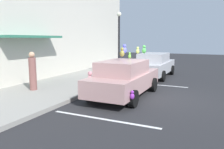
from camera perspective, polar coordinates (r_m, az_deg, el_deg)
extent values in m
plane|color=#262628|center=(9.64, 12.05, -5.88)|extent=(60.00, 60.00, 0.00)
cube|color=gray|center=(11.75, -12.44, -2.85)|extent=(24.00, 4.00, 0.15)
cube|color=beige|center=(12.96, -20.65, 11.78)|extent=(24.00, 0.30, 6.40)
cube|color=#2D7258|center=(12.35, -19.63, 8.98)|extent=(3.60, 1.10, 0.12)
cube|color=silver|center=(12.40, 10.36, -2.50)|extent=(0.12, 3.60, 0.01)
cube|color=silver|center=(7.07, -2.16, -11.18)|extent=(0.12, 3.60, 0.01)
cube|color=tan|center=(9.66, 3.23, -1.73)|extent=(4.49, 1.78, 0.68)
cube|color=tan|center=(9.36, 2.75, 1.77)|extent=(2.33, 1.57, 0.56)
cylinder|color=black|center=(11.32, 1.66, -1.81)|extent=(0.64, 0.22, 0.64)
cylinder|color=black|center=(10.75, 10.40, -2.53)|extent=(0.64, 0.22, 0.64)
cylinder|color=black|center=(8.90, -5.51, -4.84)|extent=(0.64, 0.22, 0.64)
cylinder|color=black|center=(8.16, 5.37, -6.10)|extent=(0.64, 0.22, 0.64)
ellipsoid|color=#C2E863|center=(10.25, 6.49, 5.85)|extent=(0.18, 0.15, 0.21)
sphere|color=#C2E863|center=(10.24, 6.51, 6.67)|extent=(0.12, 0.12, 0.12)
ellipsoid|color=#6669EF|center=(10.26, 3.16, 6.12)|extent=(0.24, 0.20, 0.29)
sphere|color=#6669EF|center=(10.25, 3.16, 7.23)|extent=(0.16, 0.16, 0.16)
ellipsoid|color=#4AABBC|center=(11.38, 7.12, 2.17)|extent=(0.20, 0.17, 0.24)
sphere|color=#4AABBC|center=(11.36, 7.14, 3.00)|extent=(0.13, 0.13, 0.13)
ellipsoid|color=purple|center=(7.80, 5.12, -5.50)|extent=(0.18, 0.15, 0.22)
sphere|color=purple|center=(7.77, 5.13, -4.44)|extent=(0.12, 0.12, 0.12)
ellipsoid|color=#4DBB50|center=(10.25, 8.09, 5.99)|extent=(0.22, 0.18, 0.26)
sphere|color=#4DBB50|center=(10.24, 8.11, 6.97)|extent=(0.14, 0.14, 0.14)
ellipsoid|color=olive|center=(9.45, 2.57, 5.31)|extent=(0.22, 0.18, 0.26)
sphere|color=olive|center=(9.44, 2.58, 6.42)|extent=(0.14, 0.14, 0.14)
ellipsoid|color=#EE4FD8|center=(10.81, 6.40, 1.79)|extent=(0.19, 0.16, 0.22)
sphere|color=#EE4FD8|center=(10.79, 6.41, 2.60)|extent=(0.12, 0.12, 0.12)
ellipsoid|color=#AA2144|center=(10.42, 8.47, 1.38)|extent=(0.16, 0.13, 0.19)
sphere|color=#AA2144|center=(10.41, 8.48, 2.08)|extent=(0.10, 0.10, 0.10)
ellipsoid|color=#6AB73E|center=(10.07, 4.46, 4.60)|extent=(0.16, 0.13, 0.19)
sphere|color=#6AB73E|center=(10.06, 4.47, 5.36)|extent=(0.10, 0.10, 0.10)
ellipsoid|color=#EA5B41|center=(10.71, 7.51, 1.78)|extent=(0.21, 0.18, 0.25)
sphere|color=#EA5B41|center=(10.69, 7.53, 2.71)|extent=(0.14, 0.14, 0.14)
cube|color=#B7B7BC|center=(14.84, 10.65, 1.87)|extent=(4.55, 1.73, 0.68)
cube|color=#B7B7BC|center=(14.56, 10.49, 4.20)|extent=(2.36, 1.53, 0.56)
cylinder|color=black|center=(16.46, 8.93, 1.47)|extent=(0.64, 0.22, 0.64)
cylinder|color=black|center=(16.07, 14.87, 1.09)|extent=(0.64, 0.22, 0.64)
cylinder|color=black|center=(13.80, 5.65, 0.10)|extent=(0.64, 0.22, 0.64)
cylinder|color=black|center=(13.33, 12.69, -0.39)|extent=(0.64, 0.22, 0.64)
ellipsoid|color=pink|center=(11.81, -5.56, -1.22)|extent=(0.33, 0.27, 0.41)
sphere|color=pink|center=(11.77, -5.58, 0.18)|extent=(0.23, 0.23, 0.23)
sphere|color=pink|center=(11.68, -5.79, 0.52)|extent=(0.10, 0.10, 0.10)
sphere|color=pink|center=(11.82, -5.39, 0.63)|extent=(0.10, 0.10, 0.10)
cylinder|color=black|center=(14.02, 1.76, 7.01)|extent=(0.12, 0.12, 3.62)
sphere|color=#EAEACC|center=(14.09, 1.80, 14.97)|extent=(0.28, 0.28, 0.28)
cylinder|color=brown|center=(10.77, -19.35, 0.17)|extent=(0.32, 0.32, 1.47)
sphere|color=tan|center=(10.68, -19.59, 4.75)|extent=(0.26, 0.26, 0.26)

